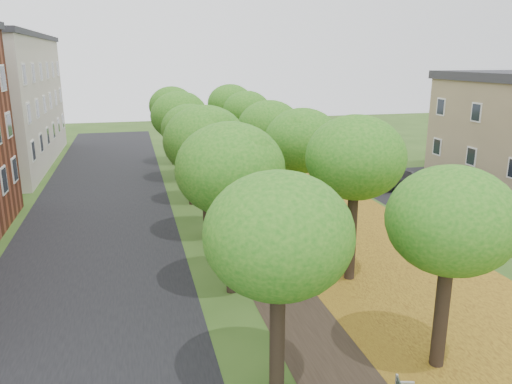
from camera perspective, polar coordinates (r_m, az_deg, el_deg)
ground at (r=14.95m, az=11.01°, el=-20.11°), size 120.00×120.00×0.00m
street_asphalt at (r=27.39m, az=-17.58°, el=-3.80°), size 8.00×70.00×0.01m
footpath at (r=27.87m, az=-2.02°, el=-2.75°), size 3.20×70.00×0.01m
leaf_verge at (r=29.27m, az=7.60°, el=-1.99°), size 7.50×70.00×0.01m
parking_lot at (r=34.07m, az=20.39°, el=-0.37°), size 9.00×16.00×0.01m
tree_row_west at (r=26.46m, az=-6.80°, el=6.27°), size 3.67×33.67×6.12m
tree_row_east at (r=27.48m, az=3.24°, el=6.67°), size 3.67×33.67×6.12m
car_silver at (r=26.10m, az=26.16°, el=-4.12°), size 4.07×2.68×1.29m
car_red at (r=30.65m, az=20.31°, el=-0.65°), size 4.57×2.31×1.44m
car_grey at (r=34.91m, az=16.17°, el=1.51°), size 4.79×2.02×1.38m
car_white at (r=35.03m, az=15.09°, el=1.58°), size 5.21×3.73×1.32m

